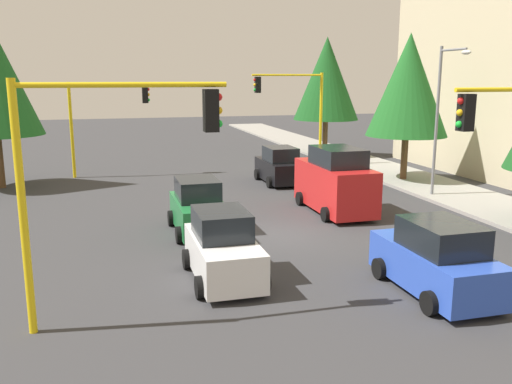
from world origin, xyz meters
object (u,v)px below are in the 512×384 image
car_white (223,249)px  car_black (279,167)px  traffic_signal_near_right (107,154)px  car_green (198,208)px  traffic_signal_far_right (105,110)px  traffic_signal_far_left (295,101)px  tree_roadside_far (327,79)px  tree_roadside_mid (408,85)px  delivery_van_red (335,182)px  car_blue (436,260)px  street_lamp_curbside (443,106)px

car_white → car_black: bearing=155.8°
traffic_signal_near_right → car_green: traffic_signal_near_right is taller
traffic_signal_far_right → car_green: bearing=13.5°
traffic_signal_far_left → tree_roadside_far: size_ratio=0.70×
tree_roadside_mid → tree_roadside_far: size_ratio=0.94×
tree_roadside_mid → car_white: bearing=-46.8°
tree_roadside_mid → delivery_van_red: size_ratio=1.65×
tree_roadside_far → car_black: (8.65, -6.23, -4.61)m
traffic_signal_far_left → tree_roadside_mid: bearing=35.4°
traffic_signal_near_right → car_blue: traffic_signal_near_right is taller
tree_roadside_mid → tree_roadside_far: bearing=-177.1°
tree_roadside_mid → car_white: size_ratio=2.12×
traffic_signal_far_left → traffic_signal_far_right: (0.00, -11.38, -0.35)m
street_lamp_curbside → delivery_van_red: street_lamp_curbside is taller
tree_roadside_mid → delivery_van_red: (5.40, -6.45, -3.92)m
traffic_signal_near_right → delivery_van_red: 12.91m
traffic_signal_far_left → car_green: bearing=-32.6°
car_blue → tree_roadside_far: bearing=164.1°
traffic_signal_far_left → car_blue: (20.36, -3.19, -3.26)m
traffic_signal_far_left → traffic_signal_near_right: size_ratio=1.05×
traffic_signal_near_right → car_green: 8.32m
car_white → car_green: bearing=178.3°
traffic_signal_far_right → car_white: 18.37m
street_lamp_curbside → car_green: (2.56, -11.74, -3.45)m
tree_roadside_mid → car_green: 14.97m
traffic_signal_far_left → tree_roadside_far: 5.66m
street_lamp_curbside → car_white: bearing=-57.7°
traffic_signal_far_left → car_white: bearing=-25.2°
car_blue → car_white: 5.78m
traffic_signal_far_left → tree_roadside_mid: tree_roadside_mid is taller
tree_roadside_far → car_blue: (24.36, -6.96, -4.61)m
traffic_signal_far_right → traffic_signal_far_left: bearing=90.0°
traffic_signal_far_left → street_lamp_curbside: size_ratio=0.84×
car_white → car_black: same height
traffic_signal_near_right → street_lamp_curbside: (-9.61, 14.89, 0.37)m
car_green → car_black: (-8.30, 5.81, 0.00)m
car_blue → street_lamp_curbside: bearing=146.3°
delivery_van_red → car_black: delivery_van_red is taller
car_white → tree_roadside_mid: bearing=133.2°
delivery_van_red → car_green: (1.55, -6.09, -0.39)m
car_green → tree_roadside_mid: bearing=119.0°
traffic_signal_far_left → car_blue: bearing=-8.9°
delivery_van_red → car_green: 6.30m
traffic_signal_far_left → car_white: 20.04m
traffic_signal_far_right → traffic_signal_near_right: (20.00, -0.04, 0.16)m
delivery_van_red → car_black: (-6.75, -0.28, -0.39)m
street_lamp_curbside → car_white: 14.47m
traffic_signal_near_right → car_white: (-2.11, 3.00, -3.08)m
traffic_signal_near_right → car_black: 18.04m
traffic_signal_far_left → delivery_van_red: 11.96m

